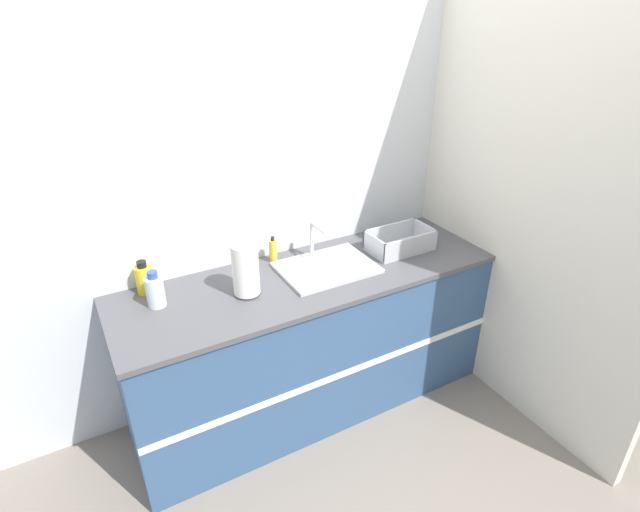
% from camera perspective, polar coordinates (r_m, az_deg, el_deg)
% --- Properties ---
extents(ground_plane, '(12.00, 12.00, 0.00)m').
position_cam_1_polar(ground_plane, '(3.07, 2.08, -19.54)').
color(ground_plane, slate).
extents(wall_back, '(4.51, 0.06, 2.60)m').
position_cam_1_polar(wall_back, '(2.85, -4.65, 8.12)').
color(wall_back, silver).
rests_on(wall_back, ground_plane).
extents(wall_right, '(0.06, 2.65, 2.60)m').
position_cam_1_polar(wall_right, '(3.18, 16.53, 9.13)').
color(wall_right, beige).
rests_on(wall_right, ground_plane).
extents(counter_cabinet, '(2.13, 0.68, 0.89)m').
position_cam_1_polar(counter_cabinet, '(2.98, -1.07, -9.62)').
color(counter_cabinet, '#33517A').
rests_on(counter_cabinet, ground_plane).
extents(sink, '(0.52, 0.39, 0.23)m').
position_cam_1_polar(sink, '(2.78, 0.69, -1.16)').
color(sink, silver).
rests_on(sink, counter_cabinet).
extents(paper_towel_roll, '(0.13, 0.13, 0.28)m').
position_cam_1_polar(paper_towel_roll, '(2.52, -8.50, -1.54)').
color(paper_towel_roll, '#4C4C51').
rests_on(paper_towel_roll, counter_cabinet).
extents(dish_rack, '(0.38, 0.22, 0.13)m').
position_cam_1_polar(dish_rack, '(3.02, 9.11, 1.50)').
color(dish_rack, '#B7BABF').
rests_on(dish_rack, counter_cabinet).
extents(bottle_clear, '(0.09, 0.09, 0.19)m').
position_cam_1_polar(bottle_clear, '(2.56, -18.33, -3.80)').
color(bottle_clear, silver).
rests_on(bottle_clear, counter_cabinet).
extents(bottle_yellow, '(0.09, 0.09, 0.18)m').
position_cam_1_polar(bottle_yellow, '(2.69, -19.45, -2.48)').
color(bottle_yellow, yellow).
rests_on(bottle_yellow, counter_cabinet).
extents(soap_dispenser, '(0.04, 0.04, 0.16)m').
position_cam_1_polar(soap_dispenser, '(2.84, -5.37, 0.60)').
color(soap_dispenser, gold).
rests_on(soap_dispenser, counter_cabinet).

